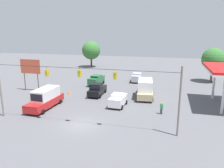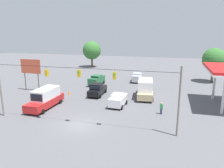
{
  "view_description": "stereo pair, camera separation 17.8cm",
  "coord_description": "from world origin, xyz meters",
  "views": [
    {
      "loc": [
        -9.41,
        21.72,
        10.55
      ],
      "look_at": [
        -1.48,
        -8.26,
        3.0
      ],
      "focal_mm": 35.0,
      "sensor_mm": 36.0,
      "label": 1
    },
    {
      "loc": [
        -9.58,
        21.68,
        10.55
      ],
      "look_at": [
        -1.48,
        -8.26,
        3.0
      ],
      "focal_mm": 35.0,
      "sensor_mm": 36.0,
      "label": 2
    }
  ],
  "objects": [
    {
      "name": "traffic_cone_fourth",
      "position": [
        6.88,
        -11.02,
        0.32
      ],
      "size": [
        0.42,
        0.42,
        0.65
      ],
      "primitive_type": "cone",
      "color": "orange",
      "rests_on": "ground_plane"
    },
    {
      "name": "sedan_green_withflow_far",
      "position": [
        4.48,
        -18.57,
        1.04
      ],
      "size": [
        2.34,
        4.74,
        1.99
      ],
      "color": "#236038",
      "rests_on": "ground_plane"
    },
    {
      "name": "box_truck_red_parked_shoulder",
      "position": [
        7.13,
        -4.2,
        1.35
      ],
      "size": [
        2.58,
        6.9,
        2.72
      ],
      "color": "red",
      "rests_on": "ground_plane"
    },
    {
      "name": "tree_horizon_right",
      "position": [
        13.16,
        -39.5,
        4.97
      ],
      "size": [
        5.38,
        5.38,
        7.68
      ],
      "color": "#4C3823",
      "rests_on": "ground_plane"
    },
    {
      "name": "pickup_truck_black_withflow_mid",
      "position": [
        2.06,
        -11.83,
        0.98
      ],
      "size": [
        2.25,
        5.16,
        2.12
      ],
      "color": "black",
      "rests_on": "ground_plane"
    },
    {
      "name": "sedan_silver_oncoming_deep",
      "position": [
        -2.86,
        -23.51,
        0.99
      ],
      "size": [
        2.26,
        4.16,
        1.91
      ],
      "color": "#A8AAB2",
      "rests_on": "ground_plane"
    },
    {
      "name": "tree_horizon_left",
      "position": [
        -18.19,
        -27.3,
        4.84
      ],
      "size": [
        4.7,
        4.7,
        7.21
      ],
      "color": "brown",
      "rests_on": "ground_plane"
    },
    {
      "name": "overhead_signal_span",
      "position": [
        0.0,
        0.01,
        4.48
      ],
      "size": [
        21.49,
        0.38,
        7.3
      ],
      "color": "slate",
      "rests_on": "ground_plane"
    },
    {
      "name": "roadside_billboard",
      "position": [
        14.37,
        -11.52,
        4.1
      ],
      "size": [
        3.9,
        0.16,
        5.71
      ],
      "color": "#4C473D",
      "rests_on": "ground_plane"
    },
    {
      "name": "traffic_cone_nearest",
      "position": [
        6.75,
        -2.35,
        0.32
      ],
      "size": [
        0.42,
        0.42,
        0.65
      ],
      "primitive_type": "cone",
      "color": "orange",
      "rests_on": "ground_plane"
    },
    {
      "name": "traffic_cone_third",
      "position": [
        6.73,
        -8.39,
        0.32
      ],
      "size": [
        0.42,
        0.42,
        0.65
      ],
      "primitive_type": "cone",
      "color": "orange",
      "rests_on": "ground_plane"
    },
    {
      "name": "traffic_cone_second",
      "position": [
        6.84,
        -5.5,
        0.32
      ],
      "size": [
        0.42,
        0.42,
        0.65
      ],
      "primitive_type": "cone",
      "color": "orange",
      "rests_on": "ground_plane"
    },
    {
      "name": "box_truck_tan_oncoming_far",
      "position": [
        -5.86,
        -12.75,
        1.46
      ],
      "size": [
        3.12,
        6.98,
        2.96
      ],
      "color": "tan",
      "rests_on": "ground_plane"
    },
    {
      "name": "sedan_white_crossing_near",
      "position": [
        -2.62,
        -7.34,
        0.96
      ],
      "size": [
        2.23,
        3.9,
        1.84
      ],
      "color": "silver",
      "rests_on": "ground_plane"
    },
    {
      "name": "ground_plane",
      "position": [
        0.0,
        0.0,
        0.0
      ],
      "size": [
        140.0,
        140.0,
        0.0
      ],
      "primitive_type": "plane",
      "color": "#56565B"
    },
    {
      "name": "pedestrian",
      "position": [
        -8.78,
        -5.81,
        0.8
      ],
      "size": [
        0.4,
        0.28,
        1.61
      ],
      "color": "#2D334C",
      "rests_on": "ground_plane"
    }
  ]
}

